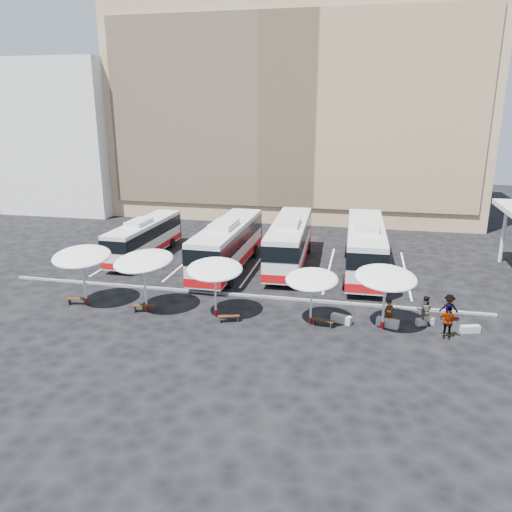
% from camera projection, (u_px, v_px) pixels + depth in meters
% --- Properties ---
extents(ground, '(120.00, 120.00, 0.00)m').
position_uv_depth(ground, '(232.00, 298.00, 34.24)').
color(ground, black).
rests_on(ground, ground).
extents(sandstone_building, '(42.00, 18.25, 29.60)m').
position_uv_depth(sandstone_building, '(299.00, 107.00, 60.46)').
color(sandstone_building, tan).
rests_on(sandstone_building, ground).
extents(apartment_block, '(14.00, 14.00, 18.00)m').
position_uv_depth(apartment_block, '(76.00, 136.00, 63.60)').
color(apartment_block, silver).
rests_on(apartment_block, ground).
extents(curb_divider, '(34.00, 0.25, 0.15)m').
position_uv_depth(curb_divider, '(234.00, 294.00, 34.68)').
color(curb_divider, black).
rests_on(curb_divider, ground).
extents(bay_lines, '(24.15, 12.00, 0.01)m').
position_uv_depth(bay_lines, '(257.00, 264.00, 41.72)').
color(bay_lines, white).
rests_on(bay_lines, ground).
extents(bus_0, '(2.77, 10.99, 3.47)m').
position_uv_depth(bus_0, '(145.00, 237.00, 43.22)').
color(bus_0, silver).
rests_on(bus_0, ground).
extents(bus_1, '(3.17, 12.97, 4.10)m').
position_uv_depth(bus_1, '(228.00, 244.00, 39.93)').
color(bus_1, silver).
rests_on(bus_1, ground).
extents(bus_2, '(3.37, 12.86, 4.05)m').
position_uv_depth(bus_2, '(289.00, 241.00, 40.89)').
color(bus_2, silver).
rests_on(bus_2, ground).
extents(bus_3, '(3.34, 13.31, 4.20)m').
position_uv_depth(bus_3, '(365.00, 246.00, 39.13)').
color(bus_3, silver).
rests_on(bus_3, ground).
extents(sunshade_0, '(4.42, 4.46, 3.89)m').
position_uv_depth(sunshade_0, '(82.00, 257.00, 32.21)').
color(sunshade_0, silver).
rests_on(sunshade_0, ground).
extents(sunshade_1, '(4.91, 4.94, 3.92)m').
position_uv_depth(sunshade_1, '(143.00, 261.00, 31.16)').
color(sunshade_1, silver).
rests_on(sunshade_1, ground).
extents(sunshade_2, '(4.18, 4.21, 3.60)m').
position_uv_depth(sunshade_2, '(215.00, 270.00, 30.44)').
color(sunshade_2, silver).
rests_on(sunshade_2, ground).
extents(sunshade_3, '(3.38, 3.42, 3.29)m').
position_uv_depth(sunshade_3, '(312.00, 280.00, 29.45)').
color(sunshade_3, silver).
rests_on(sunshade_3, ground).
extents(sunshade_4, '(4.48, 4.51, 3.72)m').
position_uv_depth(sunshade_4, '(386.00, 278.00, 28.64)').
color(sunshade_4, silver).
rests_on(sunshade_4, ground).
extents(wood_bench_0, '(1.45, 0.63, 0.43)m').
position_uv_depth(wood_bench_0, '(78.00, 300.00, 33.02)').
color(wood_bench_0, black).
rests_on(wood_bench_0, ground).
extents(wood_bench_1, '(1.55, 0.73, 0.46)m').
position_uv_depth(wood_bench_1, '(144.00, 307.00, 31.83)').
color(wood_bench_1, black).
rests_on(wood_bench_1, ground).
extents(wood_bench_2, '(1.36, 0.80, 0.41)m').
position_uv_depth(wood_bench_2, '(229.00, 317.00, 30.35)').
color(wood_bench_2, black).
rests_on(wood_bench_2, ground).
extents(wood_bench_3, '(1.39, 0.68, 0.41)m').
position_uv_depth(wood_bench_3, '(323.00, 321.00, 29.74)').
color(wood_bench_3, black).
rests_on(wood_bench_3, ground).
extents(conc_bench_0, '(1.33, 0.86, 0.48)m').
position_uv_depth(conc_bench_0, '(341.00, 319.00, 30.26)').
color(conc_bench_0, gray).
rests_on(conc_bench_0, ground).
extents(conc_bench_1, '(1.37, 0.82, 0.49)m').
position_uv_depth(conc_bench_1, '(388.00, 323.00, 29.69)').
color(conc_bench_1, gray).
rests_on(conc_bench_1, ground).
extents(conc_bench_2, '(1.13, 0.76, 0.40)m').
position_uv_depth(conc_bench_2, '(425.00, 322.00, 29.96)').
color(conc_bench_2, gray).
rests_on(conc_bench_2, ground).
extents(conc_bench_3, '(1.16, 0.69, 0.41)m').
position_uv_depth(conc_bench_3, '(470.00, 329.00, 28.95)').
color(conc_bench_3, gray).
rests_on(conc_bench_3, ground).
extents(passenger_0, '(0.61, 0.43, 1.57)m').
position_uv_depth(passenger_0, '(389.00, 313.00, 29.76)').
color(passenger_0, black).
rests_on(passenger_0, ground).
extents(passenger_1, '(0.97, 0.79, 1.86)m').
position_uv_depth(passenger_1, '(425.00, 310.00, 29.75)').
color(passenger_1, black).
rests_on(passenger_1, ground).
extents(passenger_2, '(1.18, 0.65, 1.90)m').
position_uv_depth(passenger_2, '(448.00, 322.00, 28.06)').
color(passenger_2, black).
rests_on(passenger_2, ground).
extents(passenger_3, '(1.18, 0.71, 1.78)m').
position_uv_depth(passenger_3, '(449.00, 308.00, 30.16)').
color(passenger_3, black).
rests_on(passenger_3, ground).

